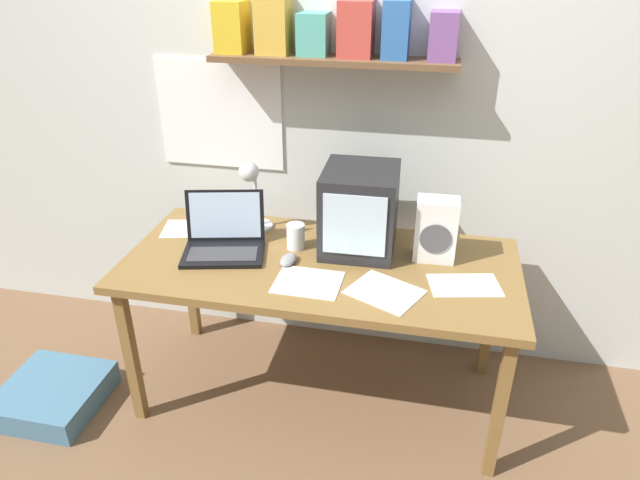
# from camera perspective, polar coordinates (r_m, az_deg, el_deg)

# --- Properties ---
(ground_plane) EXTENTS (12.00, 12.00, 0.00)m
(ground_plane) POSITION_cam_1_polar(r_m,az_deg,el_deg) (2.77, 0.00, -14.89)
(ground_plane) COLOR brown
(back_wall) EXTENTS (5.60, 0.24, 2.60)m
(back_wall) POSITION_cam_1_polar(r_m,az_deg,el_deg) (2.59, 2.29, 15.01)
(back_wall) COLOR silver
(back_wall) RESTS_ON ground_plane
(corner_desk) EXTENTS (1.62, 0.74, 0.71)m
(corner_desk) POSITION_cam_1_polar(r_m,az_deg,el_deg) (2.38, 0.00, -3.36)
(corner_desk) COLOR brown
(corner_desk) RESTS_ON ground_plane
(crt_monitor) EXTENTS (0.31, 0.35, 0.35)m
(crt_monitor) POSITION_cam_1_polar(r_m,az_deg,el_deg) (2.38, 3.98, 3.03)
(crt_monitor) COLOR #232326
(crt_monitor) RESTS_ON corner_desk
(laptop) EXTENTS (0.39, 0.34, 0.24)m
(laptop) POSITION_cam_1_polar(r_m,az_deg,el_deg) (2.45, -9.56, 0.33)
(laptop) COLOR black
(laptop) RESTS_ON corner_desk
(desk_lamp) EXTENTS (0.14, 0.16, 0.33)m
(desk_lamp) POSITION_cam_1_polar(r_m,az_deg,el_deg) (2.53, -6.81, 4.99)
(desk_lamp) COLOR silver
(desk_lamp) RESTS_ON corner_desk
(juice_glass) EXTENTS (0.08, 0.08, 0.11)m
(juice_glass) POSITION_cam_1_polar(r_m,az_deg,el_deg) (2.43, -2.44, 0.26)
(juice_glass) COLOR white
(juice_glass) RESTS_ON corner_desk
(space_heater) EXTENTS (0.17, 0.12, 0.27)m
(space_heater) POSITION_cam_1_polar(r_m,az_deg,el_deg) (2.36, 11.50, 1.02)
(space_heater) COLOR white
(space_heater) RESTS_ON corner_desk
(computer_mouse) EXTENTS (0.07, 0.11, 0.03)m
(computer_mouse) POSITION_cam_1_polar(r_m,az_deg,el_deg) (2.33, -3.18, -1.98)
(computer_mouse) COLOR gray
(computer_mouse) RESTS_ON corner_desk
(open_notebook) EXTENTS (0.32, 0.30, 0.00)m
(open_notebook) POSITION_cam_1_polar(r_m,az_deg,el_deg) (2.17, 6.50, -5.17)
(open_notebook) COLOR white
(open_notebook) RESTS_ON corner_desk
(printed_handout) EXTENTS (0.30, 0.22, 0.00)m
(printed_handout) POSITION_cam_1_polar(r_m,az_deg,el_deg) (2.26, 14.24, -4.41)
(printed_handout) COLOR silver
(printed_handout) RESTS_ON corner_desk
(loose_paper_near_monitor) EXTENTS (0.32, 0.24, 0.00)m
(loose_paper_near_monitor) POSITION_cam_1_polar(r_m,az_deg,el_deg) (2.67, -12.40, 1.12)
(loose_paper_near_monitor) COLOR white
(loose_paper_near_monitor) RESTS_ON corner_desk
(loose_paper_near_laptop) EXTENTS (0.26, 0.21, 0.00)m
(loose_paper_near_laptop) POSITION_cam_1_polar(r_m,az_deg,el_deg) (2.21, -1.21, -4.25)
(loose_paper_near_laptop) COLOR white
(loose_paper_near_laptop) RESTS_ON corner_desk
(floor_cushion) EXTENTS (0.42, 0.42, 0.11)m
(floor_cushion) POSITION_cam_1_polar(r_m,az_deg,el_deg) (2.93, -25.14, -13.82)
(floor_cushion) COLOR teal
(floor_cushion) RESTS_ON ground_plane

